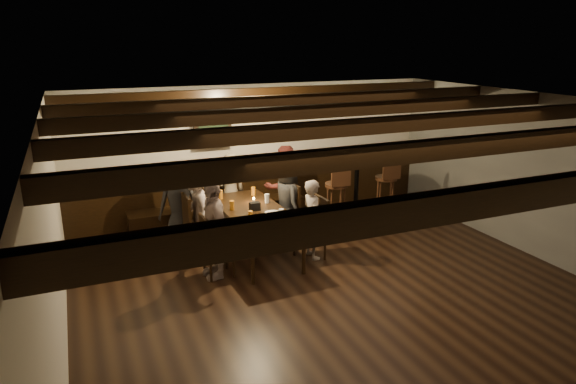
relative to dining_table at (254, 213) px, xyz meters
name	(u,v)px	position (x,y,z in m)	size (l,w,h in m)	color
room	(267,179)	(0.33, 0.28, 0.41)	(7.00, 7.00, 7.00)	black
dining_table	(254,213)	(0.00, 0.00, 0.00)	(0.93, 1.96, 0.72)	black
chair_left_near	(199,235)	(-0.73, 0.42, -0.38)	(0.43, 0.43, 0.92)	black
chair_left_far	(217,257)	(-0.70, -0.47, -0.40)	(0.41, 0.41, 0.87)	black
chair_right_near	(285,221)	(0.70, 0.47, -0.39)	(0.42, 0.42, 0.89)	black
chair_right_far	(311,240)	(0.73, -0.42, -0.38)	(0.43, 0.43, 0.92)	black
person_bench_left	(179,205)	(-0.93, 0.87, -0.02)	(0.63, 0.41, 1.30)	black
person_bench_centre	(230,193)	(-0.04, 1.05, 0.02)	(0.50, 0.33, 1.36)	gray
person_bench_right	(284,187)	(0.87, 0.93, 0.05)	(0.70, 0.54, 1.43)	maroon
person_left_near	(196,209)	(-0.77, 0.42, 0.03)	(0.89, 0.51, 1.38)	gray
person_left_far	(214,229)	(-0.73, -0.48, 0.02)	(0.80, 0.33, 1.37)	gray
person_right_near	(287,200)	(0.73, 0.48, -0.03)	(0.62, 0.41, 1.27)	#28292B
person_right_far	(313,219)	(0.77, -0.42, -0.07)	(0.44, 0.29, 1.20)	gray
pint_a	(221,194)	(-0.30, 0.69, 0.13)	(0.07, 0.07, 0.14)	#BF7219
pint_b	(253,191)	(0.23, 0.66, 0.13)	(0.07, 0.07, 0.14)	#BF7219
pint_c	(232,205)	(-0.30, 0.09, 0.13)	(0.07, 0.07, 0.14)	#BF7219
pint_d	(267,198)	(0.29, 0.21, 0.13)	(0.07, 0.07, 0.14)	silver
pint_e	(251,216)	(-0.20, -0.46, 0.13)	(0.07, 0.07, 0.14)	#BF7219
pint_f	(281,214)	(0.22, -0.54, 0.13)	(0.07, 0.07, 0.14)	silver
pint_g	(279,221)	(0.08, -0.80, 0.13)	(0.07, 0.07, 0.14)	#BF7219
plate_near	(262,225)	(-0.13, -0.70, 0.07)	(0.24, 0.24, 0.01)	white
plate_far	(273,213)	(0.19, -0.29, 0.07)	(0.24, 0.24, 0.01)	white
condiment_caddy	(255,206)	(0.00, -0.05, 0.12)	(0.15, 0.10, 0.12)	black
candle	(254,201)	(0.11, 0.30, 0.08)	(0.05, 0.05, 0.05)	beige
high_top_table	(356,181)	(2.08, 0.57, 0.11)	(0.67, 0.67, 1.18)	black
bar_stool_left	(336,207)	(1.58, 0.36, -0.22)	(0.38, 0.40, 1.20)	#321C0F
bar_stool_right	(385,199)	(2.58, 0.41, -0.22)	(0.38, 0.40, 1.20)	#321C0F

